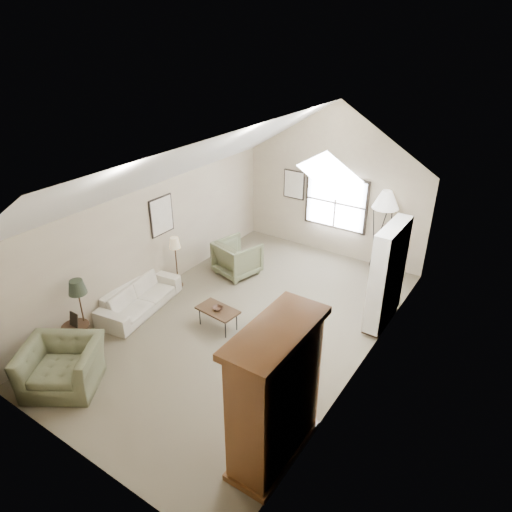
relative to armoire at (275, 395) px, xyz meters
The scene contains 18 objects.
room_shell 3.87m from the armoire, 132.25° to the left, with size 5.01×8.01×4.00m.
window 6.70m from the armoire, 108.11° to the left, with size 1.72×0.08×1.42m, color black.
skylight 4.02m from the armoire, 104.93° to the left, with size 0.80×1.20×0.52m, color white, non-canonical shape.
wall_art 5.98m from the armoire, 133.09° to the left, with size 1.97×3.71×0.88m.
armoire is the anchor object (origin of this frame).
tv_alcove 4.00m from the armoire, 87.71° to the left, with size 0.32×1.30×2.10m, color white.
media_console 4.08m from the armoire, 88.00° to the left, with size 0.34×1.18×0.60m, color #382316.
tv_panel 4.01m from the armoire, 88.00° to the left, with size 0.05×0.90×0.55m, color black.
sofa 4.72m from the armoire, 160.43° to the left, with size 2.05×0.80×0.60m, color beige.
armchair_near 3.89m from the armoire, 167.71° to the right, with size 1.24×1.08×0.80m, color #6E714F.
armchair_far 5.40m from the armoire, 131.39° to the left, with size 0.93×0.96×0.87m, color #6E714F.
coffee_table 3.35m from the armoire, 142.42° to the left, with size 0.86×0.48×0.44m, color #392717.
bowl 3.29m from the armoire, 142.42° to the left, with size 0.21×0.21×0.05m, color #321D14.
side_table 4.46m from the armoire, behind, with size 0.51×0.51×0.51m, color #382017.
side_chair 6.14m from the armoire, 94.63° to the left, with size 0.47×0.47×1.20m, color maroon.
tripod_lamp 6.14m from the armoire, 96.64° to the left, with size 0.62×0.62×2.15m, color white, non-canonical shape.
dark_lamp 4.40m from the armoire, behind, with size 0.34×0.34×1.43m, color black, non-canonical shape.
tan_lamp 5.20m from the armoire, 147.81° to the left, with size 0.26×0.26×1.28m, color tan, non-canonical shape.
Camera 1 is at (4.53, -6.39, 5.61)m, focal length 32.00 mm.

